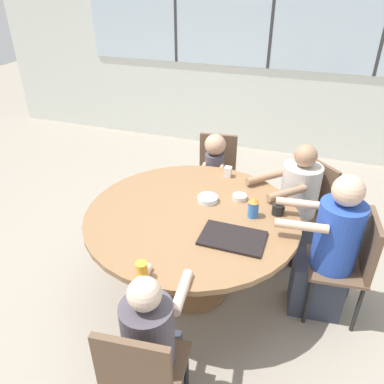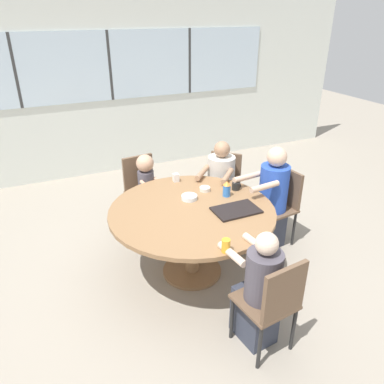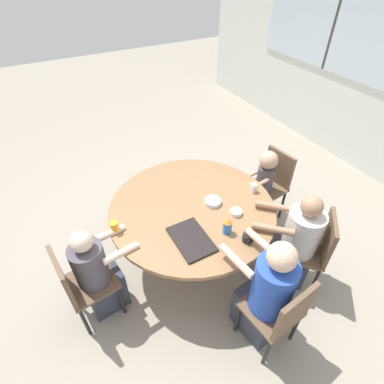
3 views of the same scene
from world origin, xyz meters
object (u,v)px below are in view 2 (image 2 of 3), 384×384
at_px(milk_carton_small, 176,178).
at_px(bowl_cereal, 189,197).
at_px(chair_for_man_blue_shirt, 274,300).
at_px(bowl_white_shallow, 205,189).
at_px(person_woman_green_shirt, 270,203).
at_px(juice_glass, 226,246).
at_px(chair_for_toddler, 142,185).
at_px(coffee_mug, 236,186).
at_px(person_toddler, 147,193).
at_px(chair_for_woman_green_shirt, 281,200).
at_px(person_man_blue_shirt, 258,293).
at_px(chair_for_man_teal_shirt, 224,182).
at_px(sippy_cup, 227,189).
at_px(person_man_teal_shirt, 220,190).

xyz_separation_m(milk_carton_small, bowl_cereal, (-0.04, -0.45, -0.02)).
bearing_deg(chair_for_man_blue_shirt, bowl_white_shallow, 77.40).
xyz_separation_m(person_woman_green_shirt, juice_glass, (-1.03, -0.85, 0.26)).
xyz_separation_m(milk_carton_small, bowl_white_shallow, (0.19, -0.34, -0.02)).
distance_m(person_woman_green_shirt, bowl_white_shallow, 0.77).
xyz_separation_m(chair_for_toddler, bowl_white_shallow, (0.43, -0.85, 0.24)).
bearing_deg(coffee_mug, person_woman_green_shirt, -11.88).
relative_size(chair_for_man_blue_shirt, bowl_cereal, 5.53).
height_order(chair_for_toddler, juice_glass, chair_for_toddler).
bearing_deg(person_toddler, juice_glass, 85.52).
bearing_deg(chair_for_woman_green_shirt, chair_for_toddler, 45.27).
bearing_deg(person_man_blue_shirt, chair_for_man_teal_shirt, 62.52).
bearing_deg(milk_carton_small, chair_for_woman_green_shirt, -25.82).
xyz_separation_m(coffee_mug, sippy_cup, (-0.17, -0.09, 0.04)).
distance_m(person_woman_green_shirt, coffee_mug, 0.47).
xyz_separation_m(person_man_teal_shirt, milk_carton_small, (-0.59, -0.07, 0.30)).
bearing_deg(bowl_cereal, person_toddler, 103.10).
distance_m(chair_for_woman_green_shirt, chair_for_man_teal_shirt, 0.78).
relative_size(bowl_white_shallow, bowl_cereal, 0.71).
height_order(chair_for_toddler, person_man_blue_shirt, person_man_blue_shirt).
distance_m(chair_for_man_teal_shirt, juice_glass, 1.81).
xyz_separation_m(person_man_blue_shirt, juice_glass, (-0.16, 0.25, 0.33)).
relative_size(coffee_mug, bowl_white_shallow, 0.82).
xyz_separation_m(person_toddler, bowl_cereal, (0.19, -0.81, 0.28)).
bearing_deg(milk_carton_small, coffee_mug, -41.90).
xyz_separation_m(person_woman_green_shirt, sippy_cup, (-0.56, -0.01, 0.29)).
height_order(chair_for_man_blue_shirt, person_man_blue_shirt, person_man_blue_shirt).
height_order(person_toddler, bowl_cereal, person_toddler).
xyz_separation_m(chair_for_man_blue_shirt, milk_carton_small, (-0.04, 1.80, 0.26)).
bearing_deg(coffee_mug, juice_glass, -124.39).
bearing_deg(person_toddler, coffee_mug, 124.84).
bearing_deg(chair_for_toddler, milk_carton_small, 108.65).
height_order(person_woman_green_shirt, juice_glass, person_woman_green_shirt).
distance_m(person_woman_green_shirt, person_toddler, 1.43).
distance_m(chair_for_man_teal_shirt, sippy_cup, 0.88).
height_order(chair_for_man_teal_shirt, chair_for_toddler, same).
height_order(chair_for_man_teal_shirt, person_toddler, person_toddler).
xyz_separation_m(chair_for_toddler, juice_glass, (0.10, -1.89, 0.27)).
relative_size(chair_for_man_blue_shirt, person_woman_green_shirt, 0.74).
xyz_separation_m(chair_for_man_teal_shirt, person_toddler, (-0.93, 0.16, -0.04)).
distance_m(person_man_blue_shirt, person_toddler, 2.01).
relative_size(person_man_blue_shirt, milk_carton_small, 11.48).
height_order(juice_glass, milk_carton_small, juice_glass).
bearing_deg(chair_for_woman_green_shirt, person_man_teal_shirt, 32.05).
height_order(person_toddler, coffee_mug, person_toddler).
height_order(person_man_blue_shirt, milk_carton_small, person_man_blue_shirt).
bearing_deg(bowl_white_shallow, person_man_teal_shirt, 45.44).
distance_m(chair_for_woman_green_shirt, bowl_white_shallow, 0.92).
bearing_deg(chair_for_man_teal_shirt, milk_carton_small, 58.95).
bearing_deg(bowl_white_shallow, chair_for_woman_green_shirt, -11.04).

